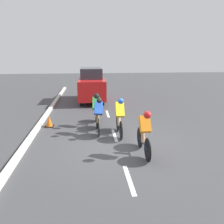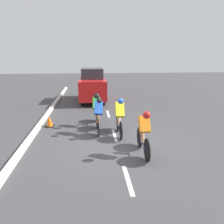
# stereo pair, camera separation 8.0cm
# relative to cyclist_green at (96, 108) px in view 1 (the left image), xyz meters

# --- Properties ---
(ground_plane) EXTENTS (60.00, 60.00, 0.00)m
(ground_plane) POSITION_rel_cyclist_green_xyz_m (-0.67, 2.06, -0.81)
(ground_plane) COLOR #424244
(lane_stripe_near) EXTENTS (0.12, 1.40, 0.01)m
(lane_stripe_near) POSITION_rel_cyclist_green_xyz_m (-0.67, 4.48, -0.80)
(lane_stripe_near) COLOR white
(lane_stripe_near) RESTS_ON ground
(lane_stripe_mid) EXTENTS (0.12, 1.40, 0.01)m
(lane_stripe_mid) POSITION_rel_cyclist_green_xyz_m (-0.67, 1.28, -0.80)
(lane_stripe_mid) COLOR white
(lane_stripe_mid) RESTS_ON ground
(lane_stripe_far) EXTENTS (0.12, 1.40, 0.01)m
(lane_stripe_far) POSITION_rel_cyclist_green_xyz_m (-0.67, -1.92, -0.80)
(lane_stripe_far) COLOR white
(lane_stripe_far) RESTS_ON ground
(curb) EXTENTS (0.20, 25.18, 0.14)m
(curb) POSITION_rel_cyclist_green_xyz_m (2.53, 1.28, -0.74)
(curb) COLOR beige
(curb) RESTS_ON ground
(cyclist_green) EXTENTS (0.34, 1.72, 1.51)m
(cyclist_green) POSITION_rel_cyclist_green_xyz_m (0.00, 0.00, 0.00)
(cyclist_green) COLOR black
(cyclist_green) RESTS_ON ground
(cyclist_yellow) EXTENTS (0.33, 1.67, 1.55)m
(cyclist_yellow) POSITION_rel_cyclist_green_xyz_m (-0.85, 1.37, -0.00)
(cyclist_yellow) COLOR black
(cyclist_yellow) RESTS_ON ground
(cyclist_orange) EXTENTS (0.32, 1.74, 1.50)m
(cyclist_orange) POSITION_rel_cyclist_green_xyz_m (-1.39, 3.12, -0.02)
(cyclist_orange) COLOR black
(cyclist_orange) RESTS_ON ground
(cyclist_blue) EXTENTS (0.37, 1.69, 1.50)m
(cyclist_blue) POSITION_rel_cyclist_green_xyz_m (-0.05, 0.95, -0.04)
(cyclist_blue) COLOR black
(cyclist_blue) RESTS_ON ground
(support_car) EXTENTS (1.70, 4.03, 2.22)m
(support_car) POSITION_rel_cyclist_green_xyz_m (0.12, -5.35, 0.30)
(support_car) COLOR black
(support_car) RESTS_ON ground
(traffic_cone) EXTENTS (0.36, 0.36, 0.49)m
(traffic_cone) POSITION_rel_cyclist_green_xyz_m (2.08, -0.05, -0.57)
(traffic_cone) COLOR black
(traffic_cone) RESTS_ON ground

